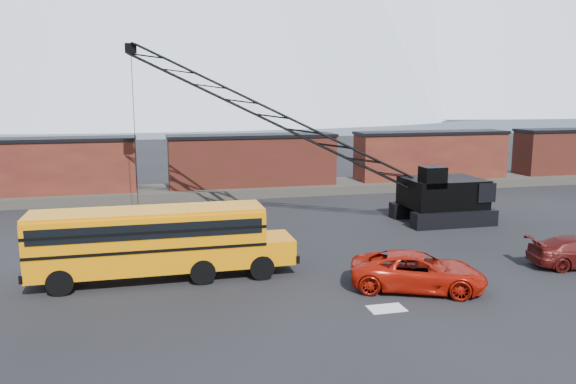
% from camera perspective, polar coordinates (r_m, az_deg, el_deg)
% --- Properties ---
extents(ground, '(160.00, 160.00, 0.00)m').
position_cam_1_polar(ground, '(25.67, 5.32, -8.60)').
color(ground, black).
rests_on(ground, ground).
extents(gravel_berm, '(120.00, 5.00, 0.70)m').
position_cam_1_polar(gravel_berm, '(46.34, -3.58, 0.28)').
color(gravel_berm, '#46423A').
rests_on(gravel_berm, ground).
extents(boxcar_west_near, '(13.70, 3.10, 4.17)m').
position_cam_1_polar(boxcar_west_near, '(45.97, -23.66, 2.42)').
color(boxcar_west_near, '#481614').
rests_on(boxcar_west_near, gravel_berm).
extents(boxcar_mid, '(13.70, 3.10, 4.17)m').
position_cam_1_polar(boxcar_mid, '(45.99, -3.61, 3.25)').
color(boxcar_mid, '#4B1715').
rests_on(boxcar_mid, gravel_berm).
extents(boxcar_east_near, '(13.70, 3.10, 4.17)m').
position_cam_1_polar(boxcar_east_near, '(51.28, 14.31, 3.66)').
color(boxcar_east_near, '#481614').
rests_on(boxcar_east_near, gravel_berm).
extents(snow_patch, '(1.40, 0.90, 0.02)m').
position_cam_1_polar(snow_patch, '(22.35, 9.97, -11.57)').
color(snow_patch, silver).
rests_on(snow_patch, ground).
extents(school_bus, '(11.65, 2.65, 3.19)m').
position_cam_1_polar(school_bus, '(25.45, -13.13, -4.77)').
color(school_bus, orange).
rests_on(school_bus, ground).
extents(red_pickup, '(6.18, 4.62, 1.56)m').
position_cam_1_polar(red_pickup, '(24.46, 13.05, -7.85)').
color(red_pickup, '#B01608').
rests_on(red_pickup, ground).
extents(crawler_crane, '(22.26, 7.29, 11.38)m').
position_cam_1_polar(crawler_crane, '(35.34, -0.64, 7.26)').
color(crawler_crane, black).
rests_on(crawler_crane, ground).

